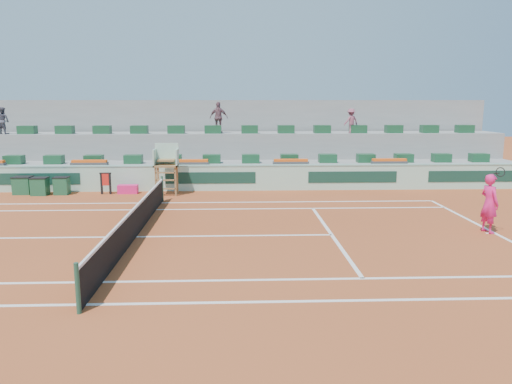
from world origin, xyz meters
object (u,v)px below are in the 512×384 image
at_px(umpire_chair, 166,162).
at_px(drink_cooler_a, 62,186).
at_px(tennis_player, 489,203).
at_px(player_bag, 128,189).

bearing_deg(umpire_chair, drink_cooler_a, 177.80).
height_order(umpire_chair, tennis_player, umpire_chair).
xyz_separation_m(player_bag, tennis_player, (13.60, -7.69, 0.79)).
relative_size(umpire_chair, tennis_player, 1.05).
height_order(player_bag, drink_cooler_a, drink_cooler_a).
bearing_deg(umpire_chair, player_bag, 170.31).
bearing_deg(drink_cooler_a, player_bag, 2.54).
xyz_separation_m(player_bag, drink_cooler_a, (-3.05, -0.14, 0.22)).
relative_size(umpire_chair, drink_cooler_a, 2.86).
bearing_deg(drink_cooler_a, tennis_player, -24.39).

